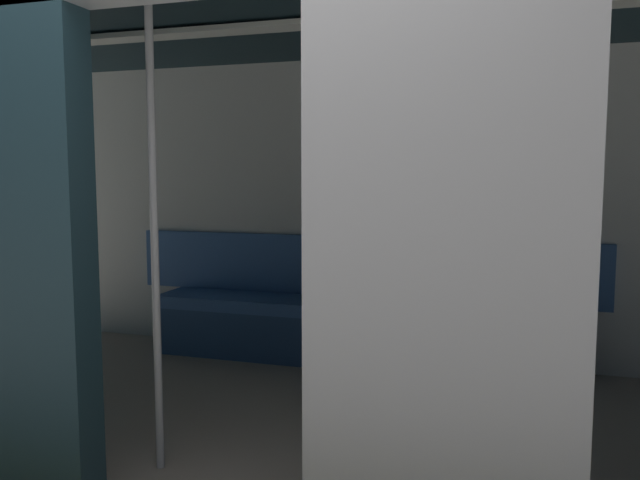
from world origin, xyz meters
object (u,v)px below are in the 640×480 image
object	(u,v)px
grab_pole_door	(154,235)
train_car	(287,144)
bench_seat	(346,318)
book	(434,305)
person_seated	(382,275)
handbag	(323,289)

from	to	relation	value
grab_pole_door	train_car	bearing A→B (deg)	-113.59
bench_seat	book	bearing A→B (deg)	-173.15
person_seated	train_car	bearing A→B (deg)	71.39
book	grab_pole_door	world-z (taller)	grab_pole_door
person_seated	bench_seat	bearing A→B (deg)	-11.14
handbag	book	size ratio (longest dim) A/B	1.18
grab_pole_door	handbag	bearing A→B (deg)	-96.60
train_car	book	xyz separation A→B (m)	(-0.67, -1.09, -1.06)
grab_pole_door	book	bearing A→B (deg)	-118.25
person_seated	grab_pole_door	xyz separation A→B (m)	(0.67, 1.75, 0.42)
train_car	handbag	bearing A→B (deg)	-83.20
bench_seat	book	size ratio (longest dim) A/B	13.19
bench_seat	handbag	size ratio (longest dim) A/B	11.16
train_car	grab_pole_door	size ratio (longest dim) A/B	2.96
train_car	person_seated	bearing A→B (deg)	-108.61
train_car	person_seated	distance (m)	1.33
train_car	book	world-z (taller)	train_car
person_seated	book	xyz separation A→B (m)	(-0.34, -0.13, -0.21)
train_car	book	bearing A→B (deg)	-121.37
train_car	book	distance (m)	1.66
handbag	person_seated	bearing A→B (deg)	166.94
handbag	grab_pole_door	size ratio (longest dim) A/B	0.12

